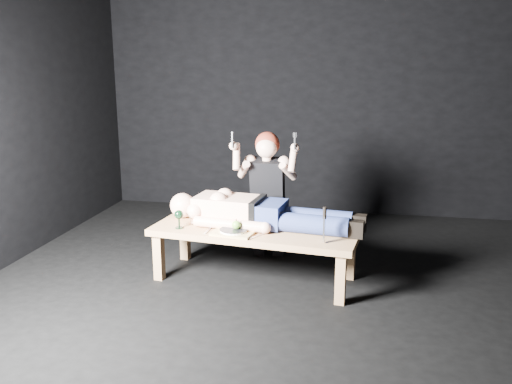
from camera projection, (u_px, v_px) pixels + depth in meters
ground at (279, 292)px, 4.32m from camera, size 5.00×5.00×0.00m
back_wall at (313, 87)px, 6.35m from camera, size 5.00×0.00×5.00m
table at (255, 254)px, 4.53m from camera, size 1.77×0.84×0.45m
lying_man at (265, 210)px, 4.52m from camera, size 1.87×0.77×0.28m
kneeling_woman at (269, 193)px, 4.98m from camera, size 0.67×0.75×1.23m
serving_tray at (233, 233)px, 4.34m from camera, size 0.36×0.29×0.02m
plate at (233, 230)px, 4.33m from camera, size 0.25×0.25×0.02m
apple at (236, 225)px, 4.33m from camera, size 0.07×0.07×0.07m
goblet at (179, 219)px, 4.46m from camera, size 0.08×0.08×0.16m
fork_flat at (208, 230)px, 4.41m from camera, size 0.02×0.18×0.01m
knife_flat at (257, 236)px, 4.27m from camera, size 0.11×0.16×0.01m
spoon_flat at (247, 232)px, 4.37m from camera, size 0.09×0.17×0.01m
carving_knife at (324, 225)px, 4.09m from camera, size 0.04×0.04×0.28m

